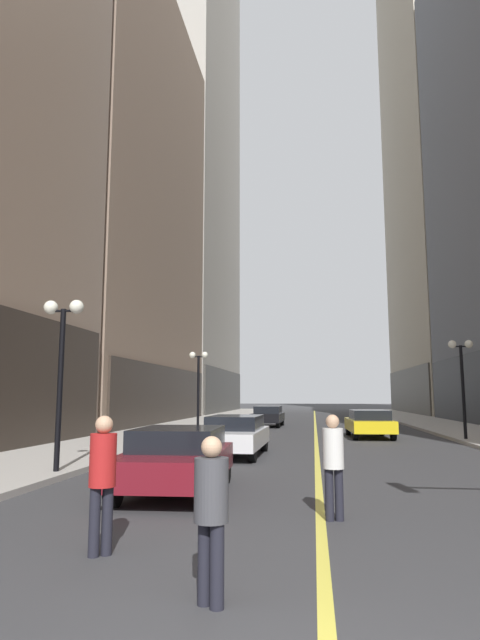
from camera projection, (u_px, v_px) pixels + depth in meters
ground_plane at (315, 425)px, 37.26m from camera, size 200.00×200.00×0.00m
sidewalk_left at (199, 423)px, 38.37m from camera, size 4.50×78.00×0.15m
sidewalk_right at (438, 424)px, 36.17m from camera, size 4.50×78.00×0.15m
lane_centre_stripe at (315, 425)px, 37.26m from camera, size 0.16×70.00×0.01m
building_left_mid at (99, 202)px, 41.29m from camera, size 11.60×24.00×33.78m
building_left_far at (174, 104)px, 69.64m from camera, size 13.99×26.00×79.18m
building_right_far at (460, 78)px, 64.98m from camera, size 15.76×26.00×80.61m
car_maroon at (177, 457)px, 11.16m from camera, size 2.10×4.22×1.32m
car_white at (235, 434)px, 18.05m from camera, size 1.95×4.77×1.32m
car_yellow at (369, 423)px, 25.68m from camera, size 2.08×4.64×1.32m
car_black at (268, 415)px, 34.91m from camera, size 1.97×4.26×1.32m
pedestrian_in_white_shirt at (333, 458)px, 8.74m from camera, size 0.39×0.39×1.69m
pedestrian_with_orange_bag at (211, 506)px, 5.23m from camera, size 0.47×0.47×1.60m
pedestrian_in_red_jacket at (103, 473)px, 6.86m from camera, size 0.48×0.48×1.74m
street_lamp_left_near at (62, 346)px, 13.63m from camera, size 1.06×0.36×4.43m
street_lamp_left_far at (198, 373)px, 29.78m from camera, size 1.06×0.36×4.43m
street_lamp_right_mid at (462, 367)px, 23.52m from camera, size 1.06×0.36×4.43m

